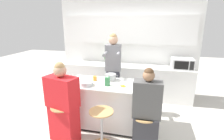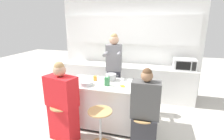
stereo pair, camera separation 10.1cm
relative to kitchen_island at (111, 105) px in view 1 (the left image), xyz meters
name	(u,v)px [view 1 (the left image)]	position (x,y,z in m)	size (l,w,h in m)	color
ground_plane	(111,124)	(0.00, 0.00, -0.45)	(16.00, 16.00, 0.00)	beige
wall_back	(127,40)	(0.00, 1.84, 1.09)	(3.88, 0.22, 2.70)	white
back_counter	(124,80)	(0.00, 1.53, -0.01)	(3.60, 0.64, 0.89)	white
kitchen_island	(111,105)	(0.00, 0.00, 0.00)	(1.71, 0.78, 0.89)	black
bar_stool_leftmost	(64,121)	(-0.69, -0.65, -0.07)	(0.40, 0.40, 0.66)	tan
bar_stool_center	(102,126)	(0.00, -0.65, -0.07)	(0.40, 0.40, 0.66)	tan
bar_stool_rightmost	(144,131)	(0.69, -0.62, -0.07)	(0.40, 0.40, 0.66)	tan
person_cooking	(113,73)	(-0.10, 0.60, 0.47)	(0.40, 0.57, 1.80)	#383842
person_wrapped_blanket	(63,106)	(-0.68, -0.65, 0.21)	(0.59, 0.41, 1.42)	red
person_seated_near	(146,117)	(0.71, -0.65, 0.19)	(0.42, 0.27, 1.42)	#333338
cooking_pot	(111,77)	(-0.05, 0.19, 0.51)	(0.30, 0.21, 0.13)	#B7BABC
fruit_bowl	(87,84)	(-0.41, -0.21, 0.48)	(0.24, 0.24, 0.07)	#B7BABC
coffee_cup_near	(95,78)	(-0.35, 0.08, 0.49)	(0.10, 0.07, 0.10)	orange
banana_bunch	(123,86)	(0.25, -0.11, 0.46)	(0.13, 0.09, 0.04)	yellow
juice_carton	(107,81)	(-0.04, -0.12, 0.52)	(0.08, 0.08, 0.18)	#38844C
microwave	(182,64)	(1.47, 1.49, 0.57)	(0.53, 0.39, 0.26)	white
potted_plant	(108,59)	(-0.46, 1.53, 0.59)	(0.22, 0.22, 0.28)	#93563D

